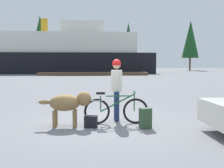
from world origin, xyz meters
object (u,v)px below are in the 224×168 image
at_px(person_cyclist, 117,84).
at_px(backpack, 145,118).
at_px(ferry_boat, 67,54).
at_px(dog, 69,103).
at_px(handbag_pannier, 91,122).
at_px(bicycle, 116,110).

height_order(person_cyclist, backpack, person_cyclist).
distance_m(backpack, ferry_boat, 39.34).
distance_m(dog, handbag_pannier, 0.77).
height_order(dog, backpack, dog).
bearing_deg(person_cyclist, backpack, -56.11).
bearing_deg(ferry_boat, handbag_pannier, -83.74).
distance_m(bicycle, ferry_boat, 38.71).
height_order(handbag_pannier, ferry_boat, ferry_boat).
height_order(dog, ferry_boat, ferry_boat).
distance_m(bicycle, handbag_pannier, 0.80).
bearing_deg(handbag_pannier, person_cyclist, 47.41).
bearing_deg(ferry_boat, bicycle, -82.68).
xyz_separation_m(backpack, ferry_boat, (-5.63, 38.83, 2.86)).
bearing_deg(handbag_pannier, backpack, -6.94).
bearing_deg(bicycle, person_cyclist, 82.40).
bearing_deg(dog, person_cyclist, 24.68).
xyz_separation_m(person_cyclist, backpack, (0.65, -0.97, -0.82)).
height_order(person_cyclist, ferry_boat, ferry_boat).
xyz_separation_m(dog, ferry_boat, (-3.66, 38.46, 2.50)).
xyz_separation_m(dog, handbag_pannier, (0.58, -0.20, -0.47)).
relative_size(dog, ferry_boat, 0.05).
relative_size(dog, handbag_pannier, 4.31).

